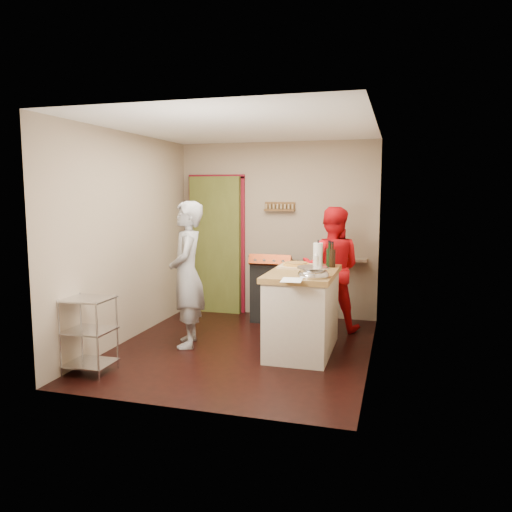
# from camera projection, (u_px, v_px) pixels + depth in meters

# --- Properties ---
(floor) EXTENTS (3.50, 3.50, 0.00)m
(floor) POSITION_uv_depth(u_px,v_px,m) (242.00, 348.00, 6.00)
(floor) COLOR black
(floor) RESTS_ON ground
(back_wall) EXTENTS (3.00, 0.44, 2.60)m
(back_wall) POSITION_uv_depth(u_px,v_px,m) (237.00, 240.00, 7.73)
(back_wall) COLOR gray
(back_wall) RESTS_ON ground
(left_wall) EXTENTS (0.04, 3.50, 2.60)m
(left_wall) POSITION_uv_depth(u_px,v_px,m) (128.00, 238.00, 6.24)
(left_wall) COLOR gray
(left_wall) RESTS_ON ground
(right_wall) EXTENTS (0.04, 3.50, 2.60)m
(right_wall) POSITION_uv_depth(u_px,v_px,m) (373.00, 244.00, 5.42)
(right_wall) COLOR gray
(right_wall) RESTS_ON ground
(ceiling) EXTENTS (3.00, 3.50, 0.02)m
(ceiling) POSITION_uv_depth(u_px,v_px,m) (241.00, 126.00, 5.66)
(ceiling) COLOR white
(ceiling) RESTS_ON back_wall
(stove) EXTENTS (0.60, 0.63, 1.00)m
(stove) POSITION_uv_depth(u_px,v_px,m) (274.00, 290.00, 7.28)
(stove) COLOR black
(stove) RESTS_ON ground
(wire_shelving) EXTENTS (0.48, 0.40, 0.80)m
(wire_shelving) POSITION_uv_depth(u_px,v_px,m) (89.00, 331.00, 5.15)
(wire_shelving) COLOR silver
(wire_shelving) RESTS_ON ground
(island) EXTENTS (0.75, 1.44, 1.27)m
(island) POSITION_uv_depth(u_px,v_px,m) (303.00, 309.00, 5.83)
(island) COLOR beige
(island) RESTS_ON ground
(person_stripe) EXTENTS (0.62, 0.75, 1.76)m
(person_stripe) POSITION_uv_depth(u_px,v_px,m) (187.00, 274.00, 6.01)
(person_stripe) COLOR #A5A4A9
(person_stripe) RESTS_ON ground
(person_red) EXTENTS (0.82, 0.64, 1.67)m
(person_red) POSITION_uv_depth(u_px,v_px,m) (331.00, 269.00, 6.74)
(person_red) COLOR red
(person_red) RESTS_ON ground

